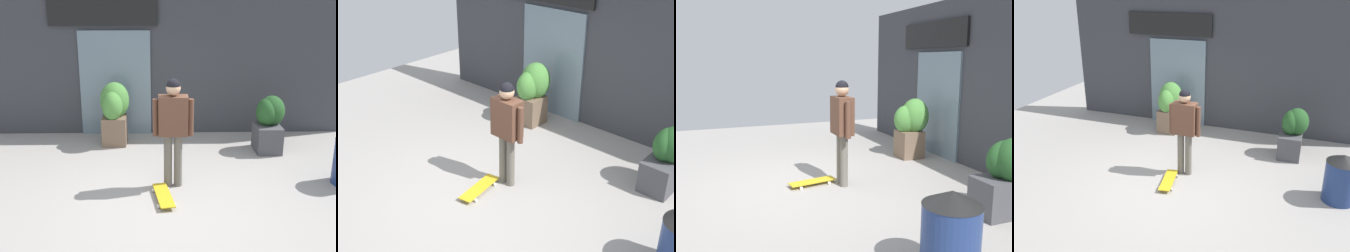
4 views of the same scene
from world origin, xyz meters
The scene contains 7 objects.
ground_plane centered at (0.00, 0.00, 0.00)m, with size 12.00×12.00×0.00m, color #9E9993.
building_facade centered at (-0.04, 3.16, 1.63)m, with size 7.98×0.31×3.28m.
skateboarder centered at (0.09, 0.37, 1.08)m, with size 0.63×0.26×1.74m.
skateboard centered at (-0.06, -0.10, 0.06)m, with size 0.36×0.82×0.08m.
planter_box_left centered at (2.01, 1.97, 0.58)m, with size 0.58×0.73×1.07m.
planter_box_right centered at (-1.03, 2.37, 0.72)m, with size 0.59×0.75×1.26m.
trash_bin centered at (2.95, 0.37, 0.44)m, with size 0.57×0.57×0.88m.
Camera 4 is at (2.30, -5.78, 3.60)m, focal length 39.37 mm.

